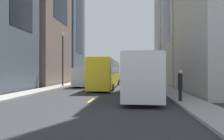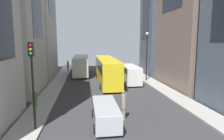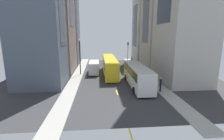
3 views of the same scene
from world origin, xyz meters
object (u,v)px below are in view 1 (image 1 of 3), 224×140
object	(u,v)px
city_bus_white	(139,73)
pedestrian_walking_far	(152,76)
car_silver_0	(124,77)
traffic_light_near_corner	(147,61)
delivery_van_white	(85,76)
pedestrian_crossing_near	(117,76)
streetcar_yellow	(107,71)
pedestrian_waiting_curb	(180,84)

from	to	relation	value
city_bus_white	pedestrian_walking_far	size ratio (longest dim) A/B	5.58
car_silver_0	traffic_light_near_corner	distance (m)	5.86
delivery_van_white	pedestrian_crossing_near	bearing A→B (deg)	-105.03
city_bus_white	car_silver_0	xyz separation A→B (m)	(2.16, -23.26, -1.10)
streetcar_yellow	pedestrian_crossing_near	size ratio (longest dim) A/B	6.09
pedestrian_waiting_curb	pedestrian_crossing_near	xyz separation A→B (m)	(6.31, -25.92, -0.09)
delivery_van_white	traffic_light_near_corner	world-z (taller)	traffic_light_near_corner
streetcar_yellow	traffic_light_near_corner	bearing A→B (deg)	-112.97
city_bus_white	pedestrian_waiting_curb	bearing A→B (deg)	128.40
city_bus_white	pedestrian_crossing_near	distance (m)	22.88
city_bus_white	streetcar_yellow	bearing A→B (deg)	-64.80
delivery_van_white	pedestrian_waiting_curb	size ratio (longest dim) A/B	2.87
city_bus_white	traffic_light_near_corner	xyz separation A→B (m)	(-2.66, -23.81, 2.18)
streetcar_yellow	pedestrian_crossing_near	world-z (taller)	streetcar_yellow
city_bus_white	car_silver_0	distance (m)	23.38
pedestrian_crossing_near	pedestrian_walking_far	bearing A→B (deg)	115.41
delivery_van_white	pedestrian_crossing_near	size ratio (longest dim) A/B	2.65
pedestrian_walking_far	pedestrian_crossing_near	bearing A→B (deg)	-50.38
car_silver_0	pedestrian_waiting_curb	distance (m)	27.04
city_bus_white	pedestrian_crossing_near	size ratio (longest dim) A/B	5.18
delivery_van_white	car_silver_0	bearing A→B (deg)	-109.97
traffic_light_near_corner	delivery_van_white	bearing A→B (deg)	55.56
pedestrian_crossing_near	pedestrian_walking_far	size ratio (longest dim) A/B	1.08
car_silver_0	pedestrian_walking_far	size ratio (longest dim) A/B	2.25
car_silver_0	traffic_light_near_corner	bearing A→B (deg)	-173.39
pedestrian_waiting_curb	traffic_light_near_corner	distance (m)	27.32
delivery_van_white	city_bus_white	bearing A→B (deg)	127.08
car_silver_0	pedestrian_walking_far	world-z (taller)	pedestrian_walking_far
city_bus_white	pedestrian_waiting_curb	xyz separation A→B (m)	(-2.66, 3.35, -0.72)
streetcar_yellow	pedestrian_walking_far	bearing A→B (deg)	-119.99
car_silver_0	pedestrian_waiting_curb	size ratio (longest dim) A/B	2.26
car_silver_0	pedestrian_walking_far	distance (m)	6.00
car_silver_0	pedestrian_waiting_curb	xyz separation A→B (m)	(-4.82, 26.61, 0.38)
pedestrian_walking_far	traffic_light_near_corner	world-z (taller)	traffic_light_near_corner
city_bus_white	pedestrian_walking_far	world-z (taller)	city_bus_white
streetcar_yellow	pedestrian_waiting_curb	world-z (taller)	streetcar_yellow
city_bus_white	pedestrian_waiting_curb	world-z (taller)	city_bus_white
city_bus_white	delivery_van_white	world-z (taller)	city_bus_white
car_silver_0	pedestrian_crossing_near	size ratio (longest dim) A/B	2.09
pedestrian_crossing_near	traffic_light_near_corner	size ratio (longest dim) A/B	0.39
city_bus_white	streetcar_yellow	world-z (taller)	streetcar_yellow
pedestrian_waiting_curb	car_silver_0	bearing A→B (deg)	-99.46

